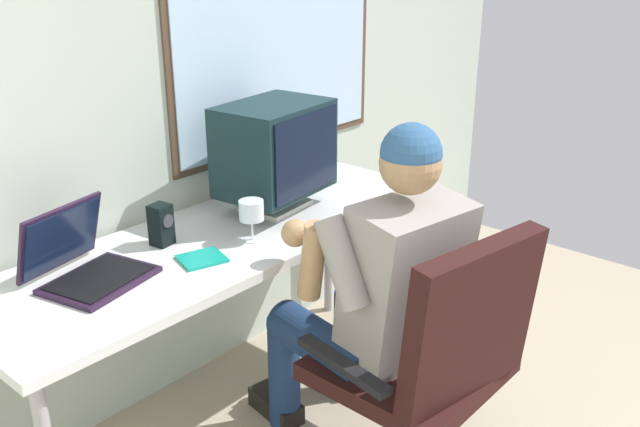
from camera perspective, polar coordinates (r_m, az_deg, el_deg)
name	(u,v)px	position (r m, az deg, el deg)	size (l,w,h in m)	color
wall_rear	(153,29)	(2.64, -13.37, 14.36)	(4.70, 0.08, 2.87)	#B5C2B2
desk	(226,250)	(2.54, -7.62, -2.93)	(1.84, 0.62, 0.76)	gray
office_chair	(435,353)	(2.27, 9.32, -11.06)	(0.68, 0.64, 0.95)	black
person_seated	(377,291)	(2.37, 4.60, -6.25)	(0.58, 0.81, 1.24)	navy
crt_monitor	(275,149)	(2.66, -3.67, 5.22)	(0.45, 0.35, 0.41)	beige
laptop	(82,260)	(2.28, -18.74, -3.62)	(0.37, 0.36, 0.23)	black
wine_glass	(251,212)	(2.41, -5.58, 0.10)	(0.09, 0.09, 0.15)	silver
desk_speaker	(161,225)	(2.45, -12.75, -0.89)	(0.07, 0.08, 0.14)	black
cd_case	(202,259)	(2.33, -9.56, -3.63)	(0.17, 0.16, 0.01)	#139181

